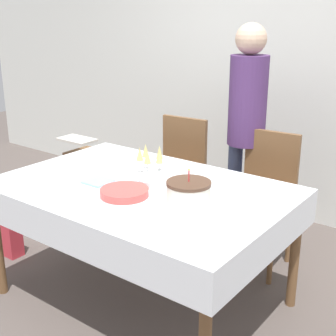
% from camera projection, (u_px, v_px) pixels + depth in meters
% --- Properties ---
extents(ground_plane, '(12.00, 12.00, 0.00)m').
position_uv_depth(ground_plane, '(144.00, 298.00, 3.04)').
color(ground_plane, '#564C47').
extents(wall_back, '(8.00, 0.05, 2.70)m').
position_uv_depth(wall_back, '(278.00, 63.00, 3.99)').
color(wall_back, silver).
rests_on(wall_back, ground_plane).
extents(dining_table, '(1.73, 1.16, 0.78)m').
position_uv_depth(dining_table, '(142.00, 202.00, 2.82)').
color(dining_table, white).
rests_on(dining_table, ground_plane).
extents(dining_chair_far_left, '(0.45, 0.45, 0.97)m').
position_uv_depth(dining_chair_far_left, '(177.00, 173.00, 3.77)').
color(dining_chair_far_left, brown).
rests_on(dining_chair_far_left, ground_plane).
extents(dining_chair_far_right, '(0.45, 0.45, 0.97)m').
position_uv_depth(dining_chair_far_right, '(264.00, 193.00, 3.34)').
color(dining_chair_far_right, brown).
rests_on(dining_chair_far_right, ground_plane).
extents(birthday_cake, '(0.24, 0.24, 0.19)m').
position_uv_depth(birthday_cake, '(189.00, 192.00, 2.53)').
color(birthday_cake, silver).
rests_on(birthday_cake, dining_table).
extents(champagne_tray, '(0.29, 0.29, 0.18)m').
position_uv_depth(champagne_tray, '(150.00, 162.00, 2.96)').
color(champagne_tray, silver).
rests_on(champagne_tray, dining_table).
extents(plate_stack_main, '(0.28, 0.28, 0.04)m').
position_uv_depth(plate_stack_main, '(124.00, 192.00, 2.63)').
color(plate_stack_main, '#CC4C47').
rests_on(plate_stack_main, dining_table).
extents(plate_stack_dessert, '(0.21, 0.21, 0.04)m').
position_uv_depth(plate_stack_dessert, '(155.00, 181.00, 2.81)').
color(plate_stack_dessert, white).
rests_on(plate_stack_dessert, dining_table).
extents(cake_knife, '(0.28, 0.13, 0.00)m').
position_uv_depth(cake_knife, '(165.00, 211.00, 2.43)').
color(cake_knife, silver).
rests_on(cake_knife, dining_table).
extents(fork_pile, '(0.17, 0.07, 0.02)m').
position_uv_depth(fork_pile, '(72.00, 188.00, 2.73)').
color(fork_pile, silver).
rests_on(fork_pile, dining_table).
extents(napkin_pile, '(0.15, 0.15, 0.01)m').
position_uv_depth(napkin_pile, '(98.00, 182.00, 2.85)').
color(napkin_pile, '#8CC6E0').
rests_on(napkin_pile, dining_table).
extents(person_standing, '(0.28, 0.28, 1.70)m').
position_uv_depth(person_standing, '(247.00, 117.00, 3.45)').
color(person_standing, '#3F4C72').
rests_on(person_standing, ground_plane).
extents(high_chair, '(0.33, 0.35, 0.71)m').
position_uv_depth(high_chair, '(85.00, 161.00, 4.24)').
color(high_chair, brown).
rests_on(high_chair, ground_plane).
extents(gift_bag, '(0.19, 0.11, 0.32)m').
position_uv_depth(gift_bag, '(9.00, 235.00, 3.54)').
color(gift_bag, '#CC333F').
rests_on(gift_bag, ground_plane).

